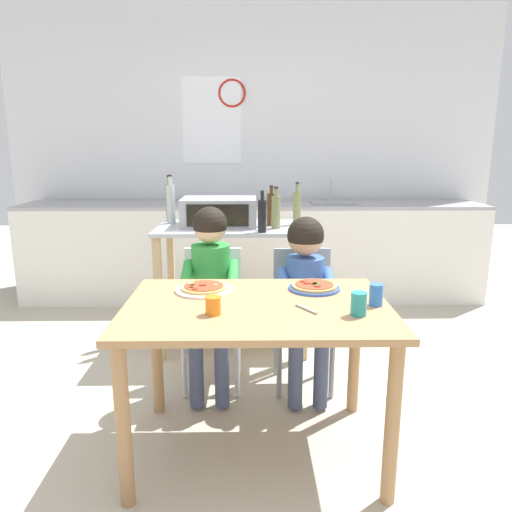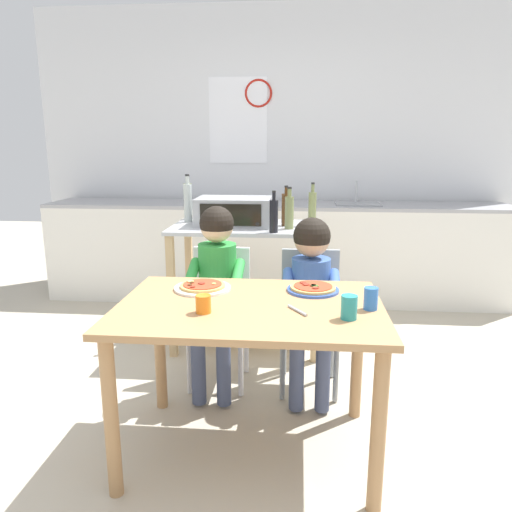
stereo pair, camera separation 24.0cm
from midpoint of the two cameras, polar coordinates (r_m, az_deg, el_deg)
The scene contains 22 objects.
ground_plane at distance 3.44m, azimuth -2.22°, elevation -11.46°, with size 10.94×10.94×0.00m, color #B7AD99.
back_wall_tiled at distance 4.83m, azimuth -1.89°, elevation 12.18°, with size 4.68×0.14×2.70m.
kitchen_counter at distance 4.53m, azimuth -1.87°, elevation 0.61°, with size 4.22×0.60×1.10m.
kitchen_island_cart at distance 3.42m, azimuth -4.77°, elevation -1.23°, with size 1.04×0.61×0.88m.
toaster_oven at distance 3.37m, azimuth -6.43°, elevation 5.21°, with size 0.51×0.36×0.19m.
bottle_clear_vinegar at distance 3.09m, azimuth -1.49°, elevation 4.83°, with size 0.06×0.06×0.27m.
bottle_slim_sauce at distance 3.40m, azimuth 2.86°, elevation 5.79°, with size 0.06×0.06×0.30m.
bottle_dark_olive_oil at distance 3.52m, azimuth -12.02°, elevation 6.15°, with size 0.06×0.06×0.34m.
bottle_brown_beer at distance 3.65m, azimuth -12.08°, elevation 6.36°, with size 0.06×0.06×0.33m.
bottle_squat_spirits at distance 3.23m, azimuth 0.25°, elevation 5.31°, with size 0.06×0.06×0.28m.
bottle_tall_green_wine at distance 3.36m, azimuth -0.23°, elevation 5.62°, with size 0.06×0.06×0.28m.
dining_table at distance 2.19m, azimuth -3.06°, elevation -8.50°, with size 1.18×0.82×0.74m.
dining_chair_left at distance 2.92m, azimuth -7.53°, elevation -6.02°, with size 0.36×0.36×0.81m.
dining_chair_right at distance 2.89m, azimuth 3.18°, elevation -6.11°, with size 0.36×0.36×0.81m.
child_in_green_shirt at distance 2.75m, azimuth -7.94°, elevation -2.60°, with size 0.32×0.42×1.07m.
child_in_blue_striped_shirt at distance 2.72m, azimuth 3.40°, elevation -3.00°, with size 0.32×0.42×1.02m.
pizza_plate_white at distance 2.36m, azimuth -9.12°, elevation -3.85°, with size 0.28×0.28×0.03m.
pizza_plate_blue_rimmed at distance 2.36m, azimuth 4.03°, elevation -3.70°, with size 0.25×0.25×0.03m.
drinking_cup_teal at distance 2.02m, azimuth 8.76°, elevation -5.69°, with size 0.07×0.07×0.10m, color teal.
drinking_cup_blue at distance 2.16m, azimuth 10.97°, elevation -4.58°, with size 0.06×0.06×0.10m, color blue.
drinking_cup_orange at distance 2.03m, azimuth -8.49°, elevation -5.88°, with size 0.07×0.07×0.08m, color orange.
serving_spoon at distance 2.07m, azimuth 2.67°, elevation -6.32°, with size 0.01×0.01×0.14m, color #B7BABF.
Camera 1 is at (-0.03, -2.04, 1.43)m, focal length 33.77 mm.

